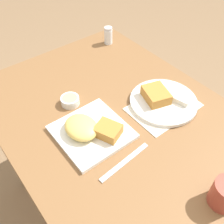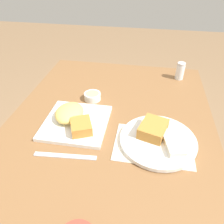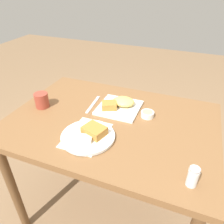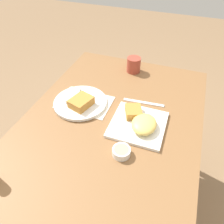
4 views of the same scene
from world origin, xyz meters
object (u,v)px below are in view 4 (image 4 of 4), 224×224
coffee_mug (134,65)px  butter_knife (144,103)px  plate_square_near (140,123)px  sauce_ramekin (121,152)px  plate_oval_far (80,102)px

coffee_mug → butter_knife: bearing=-154.2°
plate_square_near → sauce_ramekin: 0.17m
plate_square_near → coffee_mug: size_ratio=2.71×
plate_oval_far → coffee_mug: coffee_mug is taller
plate_square_near → butter_knife: plate_square_near is taller
butter_knife → coffee_mug: size_ratio=2.35×
sauce_ramekin → coffee_mug: size_ratio=0.82×
butter_knife → sauce_ramekin: bearing=84.3°
plate_square_near → sauce_ramekin: bearing=171.1°
butter_knife → coffee_mug: bearing=-68.6°
plate_oval_far → plate_square_near: bearing=-98.1°
plate_oval_far → coffee_mug: (0.38, -0.16, 0.02)m
plate_oval_far → butter_knife: (0.12, -0.29, -0.02)m
butter_knife → coffee_mug: 0.30m
plate_square_near → sauce_ramekin: size_ratio=3.29×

